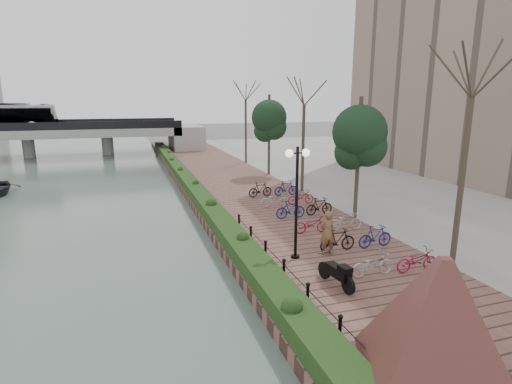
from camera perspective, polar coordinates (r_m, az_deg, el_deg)
name	(u,v)px	position (r m, az deg, el deg)	size (l,w,h in m)	color
ground	(277,346)	(12.14, 3.01, -21.11)	(220.00, 220.00, 0.00)	#59595B
promenade	(242,194)	(28.70, -1.99, -0.25)	(8.00, 75.00, 0.50)	brown
inland_pavement	(425,180)	(36.40, 23.02, 1.55)	(24.00, 75.00, 0.50)	gray
hedge	(189,183)	(30.28, -9.51, 1.35)	(1.10, 56.00, 0.60)	#173413
chain_fence	(295,282)	(13.79, 5.59, -12.65)	(0.10, 14.10, 0.70)	black
granite_monument	(438,327)	(9.74, 24.59, -17.13)	(5.47, 5.47, 3.16)	#4E2321
lamppost	(297,178)	(15.73, 5.88, 1.95)	(1.02, 0.32, 4.56)	black
motorcycle	(336,272)	(14.31, 11.36, -11.13)	(0.52, 1.66, 1.04)	black
pedestrian	(327,233)	(16.88, 10.14, -5.75)	(0.69, 0.45, 1.88)	brown
bicycle_parking	(317,215)	(20.98, 8.73, -3.32)	(2.40, 14.69, 1.00)	#ABADB0
street_trees	(325,152)	(25.14, 9.89, 5.65)	(3.20, 37.12, 6.80)	#31291D
bridge	(23,130)	(55.73, -30.38, 7.67)	(36.00, 10.77, 6.50)	#999894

